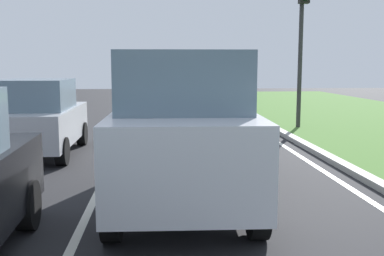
# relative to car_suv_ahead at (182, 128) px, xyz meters

# --- Properties ---
(ground_plane) EXTENTS (60.00, 60.00, 0.00)m
(ground_plane) POSITION_rel_car_suv_ahead_xyz_m (-0.67, 4.29, -1.17)
(ground_plane) COLOR #262628
(lane_line_center) EXTENTS (0.12, 32.00, 0.01)m
(lane_line_center) POSITION_rel_car_suv_ahead_xyz_m (-1.37, 4.29, -1.16)
(lane_line_center) COLOR silver
(lane_line_center) RESTS_ON ground
(lane_line_right_edge) EXTENTS (0.12, 32.00, 0.01)m
(lane_line_right_edge) POSITION_rel_car_suv_ahead_xyz_m (2.93, 4.29, -1.16)
(lane_line_right_edge) COLOR silver
(lane_line_right_edge) RESTS_ON ground
(curb_right) EXTENTS (0.24, 48.00, 0.12)m
(curb_right) POSITION_rel_car_suv_ahead_xyz_m (3.43, 4.29, -1.11)
(curb_right) COLOR #9E9B93
(curb_right) RESTS_ON ground
(car_suv_ahead) EXTENTS (2.07, 4.55, 2.28)m
(car_suv_ahead) POSITION_rel_car_suv_ahead_xyz_m (0.00, 0.00, 0.00)
(car_suv_ahead) COLOR silver
(car_suv_ahead) RESTS_ON ground
(car_hatchback_far) EXTENTS (1.74, 3.71, 1.78)m
(car_hatchback_far) POSITION_rel_car_suv_ahead_xyz_m (-3.12, 4.05, -0.28)
(car_hatchback_far) COLOR #B7BABF
(car_hatchback_far) RESTS_ON ground
(traffic_light_near_right) EXTENTS (0.32, 0.50, 5.13)m
(traffic_light_near_right) POSITION_rel_car_suv_ahead_xyz_m (4.29, 7.86, 2.32)
(traffic_light_near_right) COLOR #2D2D2D
(traffic_light_near_right) RESTS_ON ground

